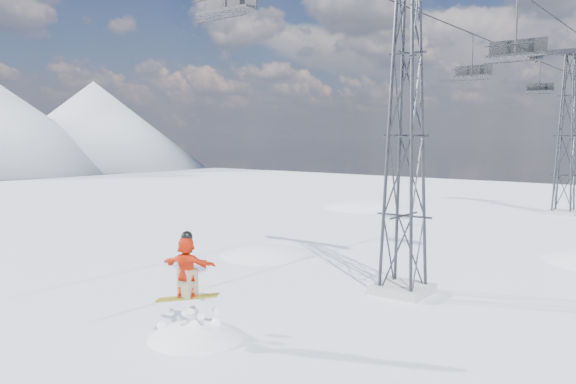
{
  "coord_description": "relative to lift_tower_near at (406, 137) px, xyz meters",
  "views": [
    {
      "loc": [
        9.35,
        -9.64,
        5.48
      ],
      "look_at": [
        -1.4,
        4.29,
        3.73
      ],
      "focal_mm": 35.0,
      "sensor_mm": 36.0,
      "label": 1
    }
  ],
  "objects": [
    {
      "name": "ground",
      "position": [
        -0.8,
        -8.0,
        -5.47
      ],
      "size": [
        120.0,
        120.0,
        0.0
      ],
      "primitive_type": "plane",
      "color": "white",
      "rests_on": "ground"
    },
    {
      "name": "snow_terrain",
      "position": [
        -5.57,
        13.24,
        -15.06
      ],
      "size": [
        39.0,
        37.0,
        22.0
      ],
      "color": "white",
      "rests_on": "ground"
    },
    {
      "name": "lift_tower_near",
      "position": [
        0.0,
        0.0,
        0.0
      ],
      "size": [
        5.2,
        1.8,
        11.43
      ],
      "color": "#999999",
      "rests_on": "ground"
    },
    {
      "name": "lift_tower_far",
      "position": [
        0.0,
        25.0,
        0.0
      ],
      "size": [
        5.2,
        1.8,
        11.43
      ],
      "color": "#999999",
      "rests_on": "ground"
    },
    {
      "name": "haul_cables",
      "position": [
        0.0,
        11.5,
        5.38
      ],
      "size": [
        4.46,
        51.0,
        0.06
      ],
      "color": "black",
      "rests_on": "ground"
    },
    {
      "name": "lift_chair_near",
      "position": [
        -2.2,
        -6.38,
        3.55
      ],
      "size": [
        1.85,
        0.53,
        2.29
      ],
      "color": "black",
      "rests_on": "ground"
    },
    {
      "name": "lift_chair_mid",
      "position": [
        2.2,
        4.66,
        3.27
      ],
      "size": [
        2.12,
        0.61,
        2.63
      ],
      "color": "black",
      "rests_on": "ground"
    },
    {
      "name": "lift_chair_far",
      "position": [
        -2.2,
        12.35,
        3.43
      ],
      "size": [
        1.97,
        0.57,
        2.44
      ],
      "color": "black",
      "rests_on": "ground"
    },
    {
      "name": "lift_chair_extra",
      "position": [
        -2.2,
        26.26,
        3.51
      ],
      "size": [
        1.88,
        0.54,
        2.34
      ],
      "color": "black",
      "rests_on": "ground"
    }
  ]
}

